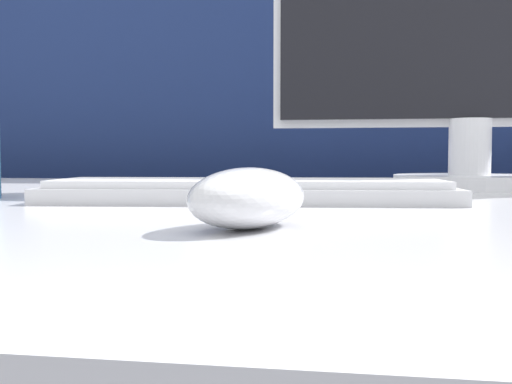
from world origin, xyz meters
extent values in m
cube|color=navy|center=(0.00, 0.67, 0.64)|extent=(5.00, 0.03, 1.27)
ellipsoid|color=silver|center=(0.08, -0.27, 0.75)|extent=(0.10, 0.13, 0.04)
cube|color=silver|center=(0.04, -0.04, 0.73)|extent=(0.44, 0.17, 0.02)
cube|color=silver|center=(0.04, -0.04, 0.75)|extent=(0.41, 0.15, 0.01)
cylinder|color=white|center=(0.32, 0.27, 0.74)|extent=(0.22, 0.22, 0.02)
cylinder|color=white|center=(0.32, 0.27, 0.79)|extent=(0.06, 0.06, 0.08)
camera|label=1|loc=(0.14, -0.67, 0.77)|focal=42.00mm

